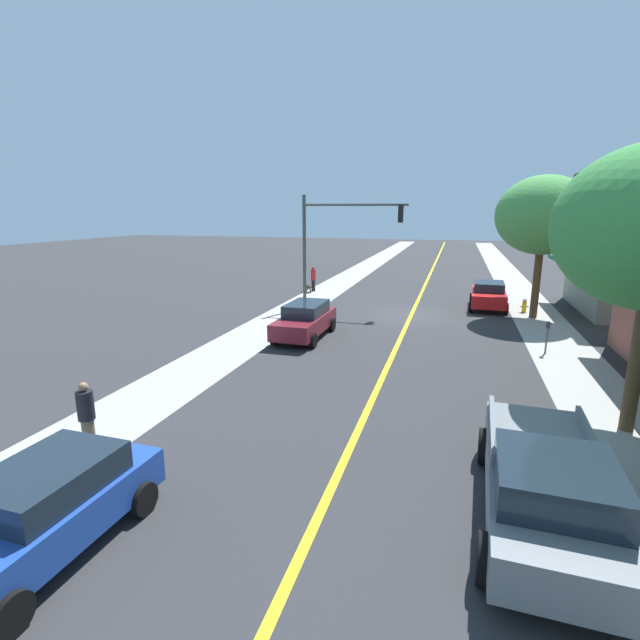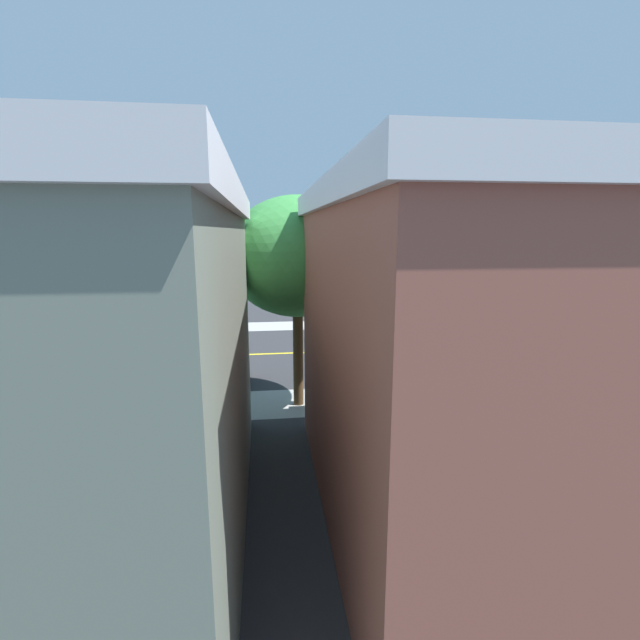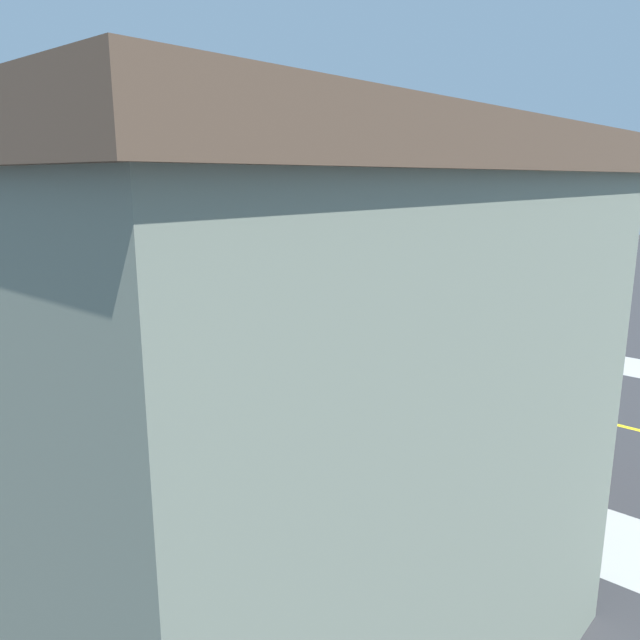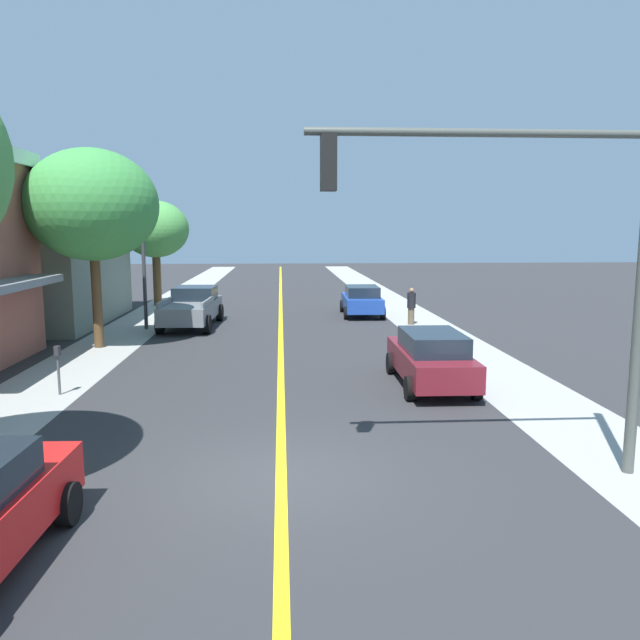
% 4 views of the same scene
% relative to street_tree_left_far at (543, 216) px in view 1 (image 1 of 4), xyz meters
% --- Properties ---
extents(ground_plane, '(140.00, 140.00, 0.00)m').
position_rel_street_tree_left_far_xyz_m(ground_plane, '(6.36, 1.05, -5.37)').
color(ground_plane, '#2D2D30').
extents(sidewalk_left, '(2.69, 126.00, 0.01)m').
position_rel_street_tree_left_far_xyz_m(sidewalk_left, '(-0.28, 1.05, -5.37)').
color(sidewalk_left, '#9E9E99').
rests_on(sidewalk_left, ground).
extents(sidewalk_right, '(2.69, 126.00, 0.01)m').
position_rel_street_tree_left_far_xyz_m(sidewalk_right, '(13.00, 1.05, -5.37)').
color(sidewalk_right, '#9E9E99').
rests_on(sidewalk_right, ground).
extents(road_centerline_stripe, '(0.20, 126.00, 0.00)m').
position_rel_street_tree_left_far_xyz_m(road_centerline_stripe, '(6.36, 1.05, -5.37)').
color(road_centerline_stripe, yellow).
rests_on(road_centerline_stripe, ground).
extents(street_tree_left_far, '(4.75, 4.75, 7.41)m').
position_rel_street_tree_left_far_xyz_m(street_tree_left_far, '(0.00, 0.00, 0.00)').
color(street_tree_left_far, brown).
rests_on(street_tree_left_far, ground).
extents(fire_hydrant, '(0.44, 0.24, 0.79)m').
position_rel_street_tree_left_far_xyz_m(fire_hydrant, '(0.29, -1.32, -4.98)').
color(fire_hydrant, yellow).
rests_on(fire_hydrant, ground).
extents(parking_meter, '(0.12, 0.18, 1.32)m').
position_rel_street_tree_left_far_xyz_m(parking_meter, '(0.47, 6.96, -4.49)').
color(parking_meter, '#4C4C51').
rests_on(parking_meter, ground).
extents(traffic_light_mast, '(5.96, 0.32, 6.50)m').
position_rel_street_tree_left_far_xyz_m(traffic_light_mast, '(10.79, 0.89, -1.01)').
color(traffic_light_mast, '#474C47').
rests_on(traffic_light_mast, ground).
extents(red_sedan_left_curb, '(2.20, 4.25, 1.54)m').
position_rel_street_tree_left_far_xyz_m(red_sedan_left_curb, '(2.21, -1.91, -4.56)').
color(red_sedan_left_curb, red).
rests_on(red_sedan_left_curb, ground).
extents(maroon_sedan_right_curb, '(2.01, 4.56, 1.57)m').
position_rel_street_tree_left_far_xyz_m(maroon_sedan_right_curb, '(10.56, 7.25, -4.55)').
color(maroon_sedan_right_curb, maroon).
rests_on(maroon_sedan_right_curb, ground).
extents(blue_sedan_right_curb, '(2.11, 4.21, 1.53)m').
position_rel_street_tree_left_far_xyz_m(blue_sedan_right_curb, '(10.51, 21.61, -4.57)').
color(blue_sedan_right_curb, '#1E429E').
rests_on(blue_sedan_right_curb, ground).
extents(grey_pickup_truck, '(2.46, 5.62, 1.74)m').
position_rel_street_tree_left_far_xyz_m(grey_pickup_truck, '(2.36, 18.62, -4.49)').
color(grey_pickup_truck, slate).
rests_on(grey_pickup_truck, ground).
extents(pedestrian_red_shirt, '(0.36, 0.36, 1.77)m').
position_rel_street_tree_left_far_xyz_m(pedestrian_red_shirt, '(13.85, -4.83, -4.43)').
color(pedestrian_red_shirt, black).
rests_on(pedestrian_red_shirt, ground).
extents(pedestrian_black_shirt, '(0.39, 0.39, 1.70)m').
position_rel_street_tree_left_far_xyz_m(pedestrian_black_shirt, '(12.40, 18.52, -4.48)').
color(pedestrian_black_shirt, brown).
rests_on(pedestrian_black_shirt, ground).
extents(small_dog, '(0.80, 0.65, 0.64)m').
position_rel_street_tree_left_far_xyz_m(small_dog, '(14.05, -4.14, -4.95)').
color(small_dog, '#4C3828').
rests_on(small_dog, ground).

